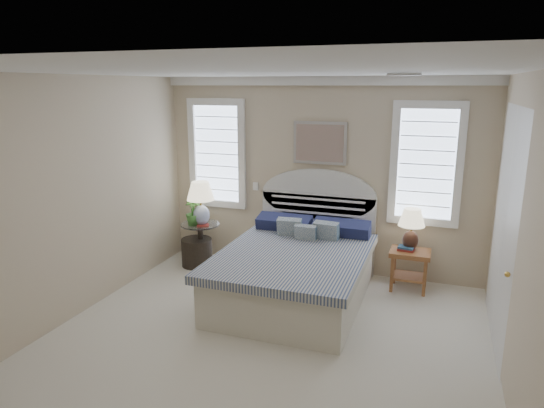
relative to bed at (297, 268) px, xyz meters
The scene contains 21 objects.
floor 1.51m from the bed, 90.00° to the right, with size 4.50×5.00×0.01m, color beige.
ceiling 2.74m from the bed, 90.00° to the right, with size 4.50×5.00×0.01m, color white.
wall_back 1.42m from the bed, 90.00° to the left, with size 4.50×0.02×2.70m, color #C6B195.
wall_left 2.85m from the bed, 147.06° to the right, with size 0.02×5.00×2.70m, color #C6B195.
wall_right 2.85m from the bed, 32.94° to the right, with size 0.02×5.00×2.70m, color #C6B195.
crown_molding 2.47m from the bed, 90.00° to the left, with size 4.50×0.08×0.12m, color white.
hvac_vent 2.67m from the bed, 28.73° to the right, with size 0.30×0.20×0.02m, color #B2B2B2.
switch_plate 1.59m from the bed, 132.76° to the left, with size 0.08×0.01×0.12m, color white.
window_left 2.22m from the bed, 146.59° to the left, with size 0.90×0.06×1.60m, color silver.
window_right 2.12m from the bed, 36.14° to the left, with size 0.90×0.06×1.60m, color silver.
painting 1.75m from the bed, 90.00° to the left, with size 0.74×0.04×0.58m, color silver.
closet_door 2.39m from the bed, ahead, with size 0.02×1.80×2.40m, color silver.
bed is the anchor object (origin of this frame).
side_table_left 1.75m from the bed, 160.26° to the left, with size 0.56×0.56×0.63m.
nightstand_right 1.47m from the bed, 28.03° to the left, with size 0.50×0.40×0.53m.
floor_pot 1.79m from the bed, 162.01° to the left, with size 0.45×0.45×0.41m, color black.
lamp_left 1.81m from the bed, 160.98° to the left, with size 0.45×0.45×0.64m.
lamp_right 1.56m from the bed, 30.33° to the left, with size 0.34×0.34×0.54m.
potted_plant 1.83m from the bed, 163.61° to the left, with size 0.22×0.22×0.40m, color #376B2B.
books_left 1.65m from the bed, 162.38° to the left, with size 0.20×0.18×0.02m.
books_right 1.43m from the bed, 28.84° to the left, with size 0.22×0.17×0.05m.
Camera 1 is at (1.59, -3.96, 2.59)m, focal length 32.00 mm.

